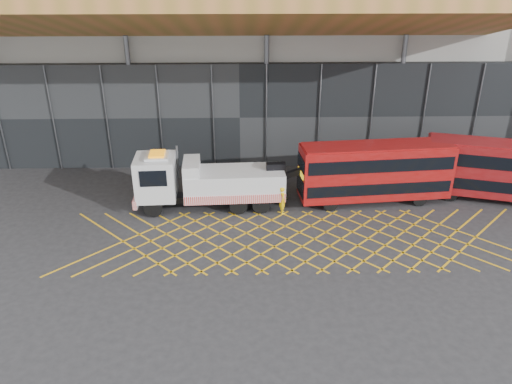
{
  "coord_description": "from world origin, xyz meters",
  "views": [
    {
      "loc": [
        2.37,
        -25.23,
        15.08
      ],
      "look_at": [
        3.0,
        1.5,
        2.4
      ],
      "focal_mm": 35.0,
      "sensor_mm": 36.0,
      "label": 1
    }
  ],
  "objects_px": {
    "bus_towed": "(375,170)",
    "bus_second": "(504,169)",
    "recovery_truck": "(205,182)",
    "worker": "(283,200)"
  },
  "relations": [
    {
      "from": "recovery_truck",
      "to": "worker",
      "type": "xyz_separation_m",
      "value": [
        5.02,
        -0.98,
        -0.91
      ]
    },
    {
      "from": "bus_towed",
      "to": "bus_second",
      "type": "xyz_separation_m",
      "value": [
        8.61,
        0.01,
        0.0
      ]
    },
    {
      "from": "recovery_truck",
      "to": "bus_second",
      "type": "distance_m",
      "value": 19.84
    },
    {
      "from": "bus_second",
      "to": "bus_towed",
      "type": "bearing_deg",
      "value": -163.4
    },
    {
      "from": "bus_second",
      "to": "worker",
      "type": "bearing_deg",
      "value": -157.43
    },
    {
      "from": "recovery_truck",
      "to": "bus_second",
      "type": "bearing_deg",
      "value": -1.23
    },
    {
      "from": "bus_towed",
      "to": "worker",
      "type": "xyz_separation_m",
      "value": [
        -6.19,
        -1.55,
        -1.33
      ]
    },
    {
      "from": "bus_towed",
      "to": "worker",
      "type": "bearing_deg",
      "value": -171.29
    },
    {
      "from": "recovery_truck",
      "to": "bus_towed",
      "type": "distance_m",
      "value": 11.23
    },
    {
      "from": "recovery_truck",
      "to": "bus_second",
      "type": "relative_size",
      "value": 1.12
    }
  ]
}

